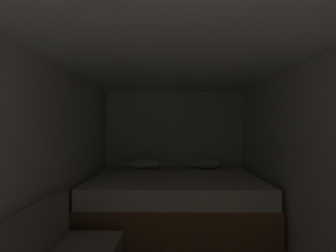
# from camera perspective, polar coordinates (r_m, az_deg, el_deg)

# --- Properties ---
(wall_back) EXTENTS (2.69, 0.05, 2.13)m
(wall_back) POSITION_cam_1_polar(r_m,az_deg,el_deg) (4.75, 1.38, -5.00)
(wall_back) COLOR silver
(wall_back) RESTS_ON ground
(wall_left) EXTENTS (0.05, 5.00, 2.13)m
(wall_left) POSITION_cam_1_polar(r_m,az_deg,el_deg) (2.56, -29.04, -8.80)
(wall_left) COLOR silver
(wall_left) RESTS_ON ground
(wall_right) EXTENTS (0.05, 5.00, 2.13)m
(wall_right) POSITION_cam_1_polar(r_m,az_deg,el_deg) (2.63, 32.78, -8.56)
(wall_right) COLOR silver
(wall_right) RESTS_ON ground
(ceiling_slab) EXTENTS (2.69, 5.00, 0.05)m
(ceiling_slab) POSITION_cam_1_polar(r_m,az_deg,el_deg) (2.32, 2.33, 17.51)
(ceiling_slab) COLOR white
(ceiling_slab) RESTS_ON wall_left
(bed) EXTENTS (2.47, 1.80, 0.89)m
(bed) POSITION_cam_1_polar(r_m,az_deg,el_deg) (3.92, 1.60, -16.38)
(bed) COLOR olive
(bed) RESTS_ON ground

